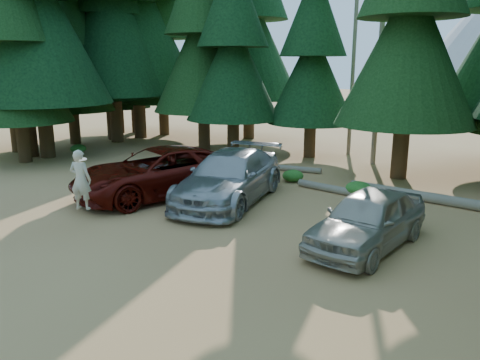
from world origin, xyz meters
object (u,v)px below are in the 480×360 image
at_px(log_mid, 338,190).
at_px(frisbee_player, 81,180).
at_px(log_left, 283,168).
at_px(red_pickup, 159,172).
at_px(silver_minivan_right, 368,219).
at_px(log_right, 427,197).
at_px(silver_minivan_center, 230,177).

bearing_deg(log_mid, frisbee_player, -115.61).
bearing_deg(log_left, frisbee_player, -108.35).
bearing_deg(frisbee_player, red_pickup, -104.60).
distance_m(silver_minivan_right, frisbee_player, 8.38).
xyz_separation_m(frisbee_player, log_left, (0.74, 10.07, -1.29)).
bearing_deg(frisbee_player, log_left, -118.35).
bearing_deg(log_mid, log_right, 21.16).
distance_m(frisbee_player, log_left, 10.18).
xyz_separation_m(red_pickup, log_mid, (5.16, 4.29, -0.75)).
bearing_deg(log_left, log_right, -23.90).
height_order(frisbee_player, log_mid, frisbee_player).
relative_size(frisbee_player, log_right, 0.32).
height_order(frisbee_player, log_right, frisbee_player).
bearing_deg(frisbee_player, log_right, -154.46).
xyz_separation_m(silver_minivan_center, log_right, (5.62, 4.20, -0.70)).
height_order(silver_minivan_right, log_mid, silver_minivan_right).
bearing_deg(log_right, red_pickup, -146.97).
xyz_separation_m(silver_minivan_right, frisbee_player, (-7.55, -3.58, 0.65)).
relative_size(frisbee_player, log_left, 0.50).
height_order(silver_minivan_right, log_left, silver_minivan_right).
xyz_separation_m(red_pickup, log_right, (8.17, 5.22, -0.71)).
height_order(silver_minivan_center, silver_minivan_right, silver_minivan_center).
distance_m(silver_minivan_center, log_left, 5.55).
bearing_deg(silver_minivan_center, log_left, 86.31).
relative_size(silver_minivan_center, silver_minivan_right, 1.34).
distance_m(frisbee_player, log_right, 11.74).
relative_size(silver_minivan_right, log_right, 0.79).
bearing_deg(silver_minivan_right, red_pickup, -178.31).
xyz_separation_m(red_pickup, log_left, (1.36, 6.39, -0.76)).
height_order(red_pickup, frisbee_player, frisbee_player).
bearing_deg(frisbee_player, silver_minivan_center, -136.46).
bearing_deg(log_left, silver_minivan_center, -91.66).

